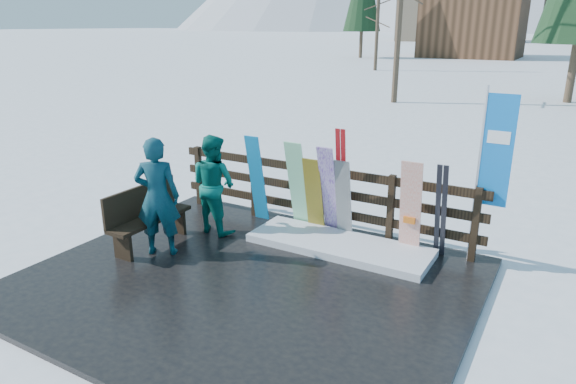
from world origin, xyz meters
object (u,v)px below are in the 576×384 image
Objects in this scene: person_back at (214,184)px; snowboard_0 at (257,179)px; bench at (147,214)px; snowboard_4 at (343,200)px; snowboard_5 at (410,208)px; snowboard_1 at (298,186)px; snowboard_2 at (314,196)px; rental_flag at (492,157)px; snowboard_3 at (329,191)px; person_front at (157,197)px.

snowboard_0 is at bearing -108.96° from person_back.
snowboard_4 is (2.62, 1.76, 0.17)m from bench.
snowboard_4 is at bearing 0.00° from snowboard_0.
snowboard_5 is (3.72, 1.76, 0.23)m from bench.
snowboard_4 is (0.85, 0.00, -0.11)m from snowboard_1.
bench is 3.16m from snowboard_4.
rental_flag is at bearing 5.77° from snowboard_2.
snowboard_3 reaches higher than bench.
snowboard_3 is 1.09× the size of snowboard_5.
snowboard_1 is at bearing -174.83° from rental_flag.
snowboard_4 is at bearing 180.00° from snowboard_5.
snowboard_4 is 2.18m from person_back.
rental_flag is at bearing -159.04° from person_back.
person_front is (-1.95, -1.89, 0.13)m from snowboard_3.
snowboard_2 is at bearing -174.23° from rental_flag.
snowboard_2 is 1.64m from snowboard_5.
snowboard_0 is at bearing 61.66° from bench.
snowboard_4 is 0.82× the size of person_back.
snowboard_0 reaches higher than bench.
snowboard_4 is (0.54, 0.00, 0.02)m from snowboard_2.
snowboard_1 is 0.59m from snowboard_3.
snowboard_2 is at bearing -146.16° from person_back.
snowboard_3 is (1.41, 0.00, -0.01)m from snowboard_0.
person_back is (-3.15, -0.76, 0.10)m from snowboard_5.
rental_flag is (2.14, 0.27, 0.92)m from snowboard_4.
person_front is at bearing -18.55° from bench.
snowboard_1 is 0.62× the size of rental_flag.
snowboard_2 is at bearing 180.00° from snowboard_3.
snowboard_3 is (0.59, 0.00, -0.00)m from snowboard_1.
snowboard_2 is (2.08, 1.76, 0.15)m from bench.
snowboard_4 is 0.53× the size of rental_flag.
person_back is (-2.04, -0.76, 0.16)m from snowboard_4.
person_front is (-1.68, -1.89, 0.25)m from snowboard_2.
snowboard_3 is at bearing 0.00° from snowboard_1.
snowboard_1 is 0.33m from snowboard_2.
person_front is (-1.37, -1.89, 0.13)m from snowboard_1.
bench is at bearing -48.50° from person_front.
snowboard_1 reaches higher than snowboard_5.
snowboard_1 is (1.77, 1.76, 0.27)m from bench.
snowboard_0 is 0.62× the size of rental_flag.
snowboard_3 is 1.18× the size of snowboard_4.
snowboard_3 is at bearing 180.00° from snowboard_4.
snowboard_1 is 2.34m from person_front.
bench is 0.89× the size of person_back.
snowboard_1 is 1.20× the size of snowboard_2.
person_front is 1.15m from person_back.
person_back reaches higher than snowboard_2.
snowboard_0 is 0.88× the size of person_front.
snowboard_1 is at bearing 180.00° from snowboard_3.
snowboard_0 is 0.84m from person_back.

